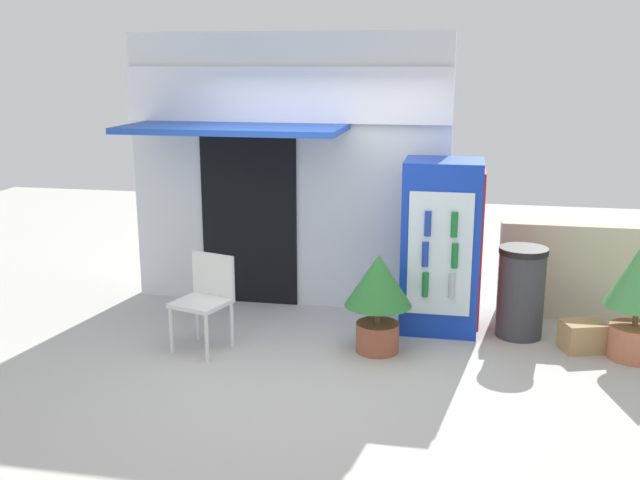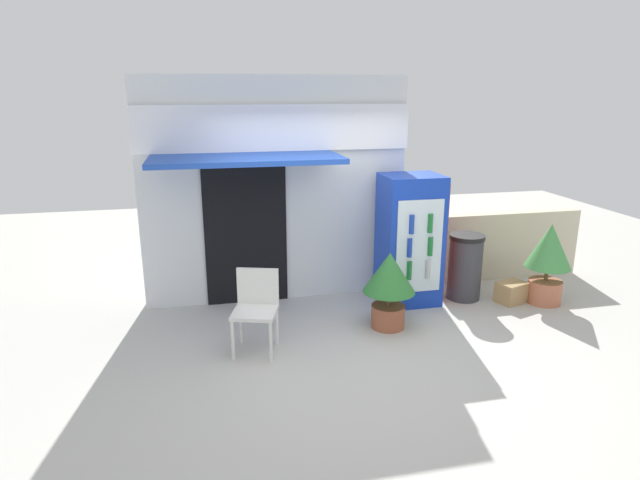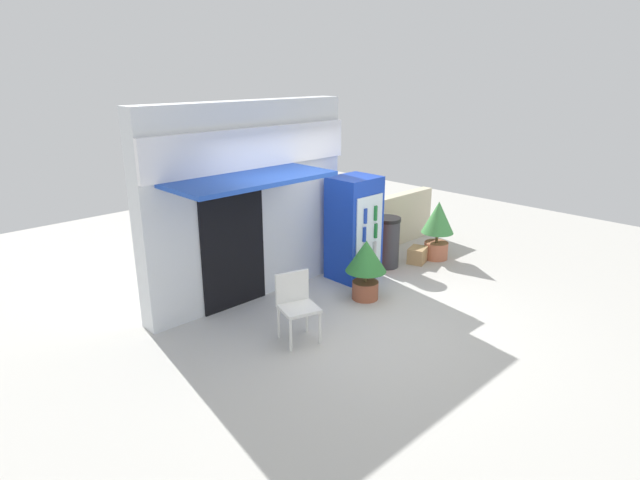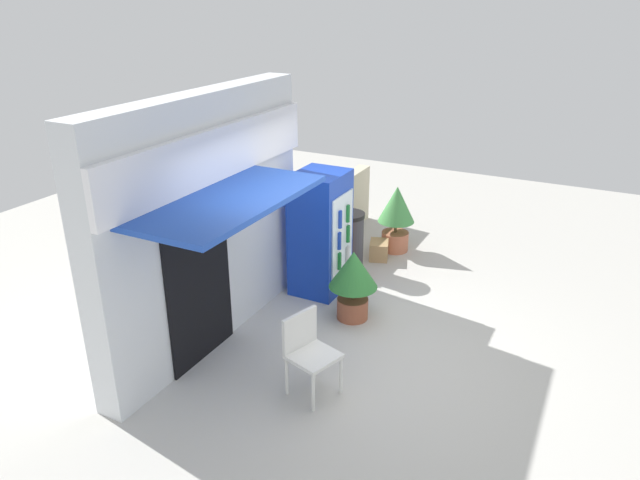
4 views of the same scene
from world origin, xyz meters
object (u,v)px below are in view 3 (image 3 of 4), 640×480
Objects in this scene: plastic_chair at (296,301)px; potted_plant_near_shop at (366,263)px; potted_plant_curbside at (438,225)px; trash_bin at (387,242)px; cardboard_box at (417,255)px; drink_cooler at (354,228)px.

potted_plant_near_shop is at bearing 7.20° from plastic_chair.
potted_plant_near_shop is at bearing -173.14° from potted_plant_curbside.
plastic_chair is 0.95× the size of potted_plant_near_shop.
cardboard_box is (0.56, -0.28, -0.31)m from trash_bin.
trash_bin is 2.38× the size of cardboard_box.
drink_cooler reaches higher than plastic_chair.
cardboard_box is (1.88, 0.39, -0.45)m from potted_plant_near_shop.
potted_plant_near_shop reaches higher than trash_bin.
plastic_chair is 3.92m from potted_plant_curbside.
trash_bin is at bearing 16.57° from plastic_chair.
drink_cooler is at bearing 23.67° from plastic_chair.
potted_plant_curbside reaches higher than trash_bin.
potted_plant_curbside reaches higher than plastic_chair.
drink_cooler is at bearing 53.59° from potted_plant_near_shop.
plastic_chair is (-2.13, -0.93, -0.33)m from drink_cooler.
plastic_chair is 1.60m from potted_plant_near_shop.
potted_plant_near_shop is 0.86× the size of potted_plant_curbside.
cardboard_box is at bearing -14.44° from drink_cooler.
cardboard_box is (1.34, -0.35, -0.72)m from drink_cooler.
trash_bin is (1.32, 0.67, -0.13)m from potted_plant_near_shop.
potted_plant_curbside is 0.67m from cardboard_box.
drink_cooler is 1.56m from cardboard_box.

